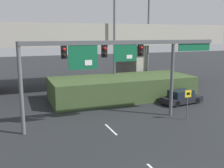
{
  "coord_description": "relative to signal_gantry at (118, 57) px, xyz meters",
  "views": [
    {
      "loc": [
        -6.62,
        -7.94,
        7.06
      ],
      "look_at": [
        0.0,
        9.23,
        3.52
      ],
      "focal_mm": 42.0,
      "sensor_mm": 36.0,
      "label": 1
    }
  ],
  "objects": [
    {
      "name": "lane_markings",
      "position": [
        -1.12,
        2.07,
        -5.31
      ],
      "size": [
        0.14,
        23.04,
        0.01
      ],
      "color": "silver",
      "rests_on": "ground"
    },
    {
      "name": "signal_gantry",
      "position": [
        0.0,
        0.0,
        0.0
      ],
      "size": [
        16.25,
        0.44,
        6.55
      ],
      "color": "#515456",
      "rests_on": "ground"
    },
    {
      "name": "speed_limit_sign",
      "position": [
        5.59,
        -1.52,
        -3.63
      ],
      "size": [
        0.6,
        0.11,
        2.58
      ],
      "color": "#4C4C4C",
      "rests_on": "ground"
    },
    {
      "name": "highway_light_pole_near",
      "position": [
        3.52,
        9.65,
        2.59
      ],
      "size": [
        0.7,
        0.36,
        15.06
      ],
      "color": "#515456",
      "rests_on": "ground"
    },
    {
      "name": "highway_light_pole_far",
      "position": [
        8.65,
        11.0,
        2.94
      ],
      "size": [
        0.7,
        0.36,
        15.76
      ],
      "color": "#515456",
      "rests_on": "ground"
    },
    {
      "name": "overpass_bridge",
      "position": [
        -1.12,
        15.12,
        0.65
      ],
      "size": [
        42.36,
        9.99,
        8.22
      ],
      "color": "#A39E93",
      "rests_on": "ground"
    },
    {
      "name": "grass_embankment",
      "position": [
        3.52,
        7.3,
        -4.12
      ],
      "size": [
        15.62,
        6.13,
        2.39
      ],
      "color": "#384C28",
      "rests_on": "ground"
    },
    {
      "name": "parked_sedan_near_right",
      "position": [
        8.25,
        2.94,
        -4.66
      ],
      "size": [
        4.45,
        2.29,
        1.42
      ],
      "rotation": [
        0.0,
        0.0,
        0.13
      ],
      "color": "black",
      "rests_on": "ground"
    }
  ]
}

